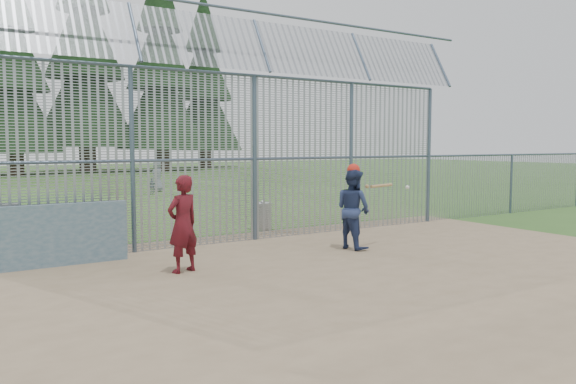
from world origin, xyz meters
TOP-DOWN VIEW (x-y plane):
  - ground at (0.00, 0.00)m, footprint 120.00×120.00m
  - dirt_infield at (0.00, -0.50)m, footprint 14.00×10.00m
  - dugout_wall at (-4.60, 2.90)m, footprint 2.50×0.12m
  - batter at (1.27, 1.28)m, footprint 0.75×0.93m
  - onlooker at (-2.83, 1.14)m, footprint 0.75×0.60m
  - bg_kid_standing at (2.93, 18.62)m, footprint 0.90×0.89m
  - bg_kid_seated at (2.13, 17.15)m, footprint 0.45×0.19m
  - batting_gear at (1.41, 1.26)m, footprint 1.84×0.44m
  - trash_can at (0.98, 4.82)m, footprint 0.56×0.56m
  - backstop_fence at (1.81, 3.43)m, footprint 20.09×0.81m
  - conifer_row at (1.93, 41.51)m, footprint 38.48×12.26m

SIDE VIEW (x-z plane):
  - ground at x=0.00m, z-range 0.00..0.00m
  - dirt_infield at x=0.00m, z-range 0.00..0.02m
  - trash_can at x=0.98m, z-range -0.03..0.79m
  - bg_kid_seated at x=2.13m, z-range 0.00..0.77m
  - dugout_wall at x=-4.60m, z-range 0.02..1.22m
  - bg_kid_standing at x=2.93m, z-range 0.00..1.57m
  - onlooker at x=-2.83m, z-range 0.02..1.80m
  - batter at x=1.27m, z-range 0.02..1.80m
  - batting_gear at x=1.41m, z-range 1.39..2.04m
  - backstop_fence at x=1.81m, z-range -0.29..5.01m
  - conifer_row at x=1.93m, z-range 0.73..20.93m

